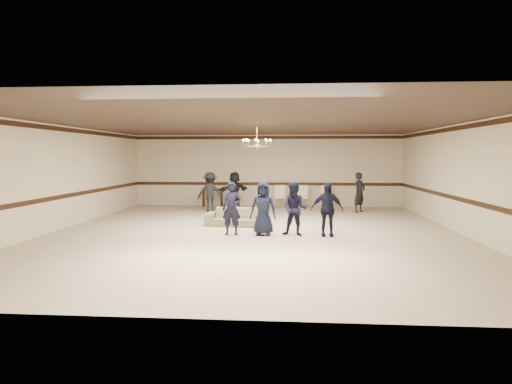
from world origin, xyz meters
TOP-DOWN VIEW (x-y plane):
  - room at (0.00, 0.00)m, footprint 12.01×14.01m
  - chair_rail at (0.00, 6.99)m, footprint 12.00×0.02m
  - crown_molding at (0.00, 6.99)m, footprint 12.00×0.02m
  - chandelier at (0.00, 1.00)m, footprint 0.94×0.94m
  - boy_a at (-0.62, -0.45)m, footprint 0.60×0.43m
  - boy_b at (0.28, -0.45)m, footprint 0.78×0.55m
  - boy_c at (1.18, -0.45)m, footprint 0.84×0.72m
  - boy_d at (2.08, -0.45)m, footprint 0.91×0.41m
  - settee at (-0.67, 1.23)m, footprint 2.05×0.97m
  - adult_left at (-2.17, 4.70)m, footprint 1.08×0.69m
  - adult_mid at (-1.27, 5.40)m, footprint 1.43×1.32m
  - adult_right at (3.83, 5.00)m, footprint 0.68×0.68m
  - banquet_chair_left at (0.61, 6.27)m, footprint 0.50×0.50m
  - banquet_chair_mid at (1.61, 6.27)m, footprint 0.50×0.50m
  - banquet_chair_right at (2.61, 6.27)m, footprint 0.48×0.48m
  - console_table at (-2.39, 6.47)m, footprint 0.94×0.45m

SIDE VIEW (x-z plane):
  - settee at x=-0.67m, z-range 0.00..0.58m
  - console_table at x=-2.39m, z-range 0.00..0.77m
  - banquet_chair_left at x=0.61m, z-range 0.00..0.96m
  - banquet_chair_mid at x=1.61m, z-range 0.00..0.96m
  - banquet_chair_right at x=2.61m, z-range 0.00..0.96m
  - boy_a at x=-0.62m, z-range 0.00..1.52m
  - boy_b at x=0.28m, z-range 0.00..1.52m
  - boy_c at x=1.18m, z-range 0.00..1.52m
  - boy_d at x=2.08m, z-range 0.00..1.52m
  - adult_left at x=-2.17m, z-range 0.00..1.60m
  - adult_mid at x=-1.27m, z-range 0.00..1.60m
  - adult_right at x=3.83m, z-range 0.00..1.60m
  - chair_rail at x=0.00m, z-range 0.93..1.07m
  - room at x=0.00m, z-range -0.01..3.20m
  - chandelier at x=0.00m, z-range 2.43..3.32m
  - crown_molding at x=0.00m, z-range 3.01..3.15m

